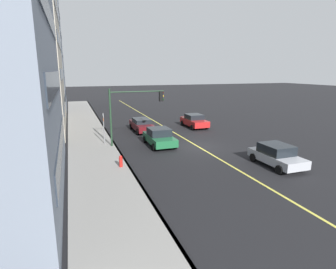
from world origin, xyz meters
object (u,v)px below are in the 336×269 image
at_px(car_maroon, 142,125).
at_px(car_red, 194,121).
at_px(street_sign_post, 104,126).
at_px(fire_hydrant, 121,162).
at_px(car_silver, 277,155).
at_px(traffic_light_mast, 133,106).
at_px(car_green, 159,137).

xyz_separation_m(car_maroon, car_red, (0.10, -6.32, 0.03)).
xyz_separation_m(street_sign_post, fire_hydrant, (-6.51, -0.30, -1.22)).
bearing_deg(car_silver, car_maroon, 23.34).
xyz_separation_m(car_red, street_sign_post, (-4.56, 10.83, 0.92)).
height_order(car_silver, fire_hydrant, car_silver).
xyz_separation_m(car_maroon, street_sign_post, (-4.46, 4.52, 0.96)).
bearing_deg(traffic_light_mast, street_sign_post, 68.22).
relative_size(traffic_light_mast, street_sign_post, 1.75).
relative_size(car_silver, fire_hydrant, 4.33).
distance_m(car_green, street_sign_post, 4.95).
bearing_deg(fire_hydrant, car_silver, -106.33).
bearing_deg(car_red, fire_hydrant, 136.44).
xyz_separation_m(car_green, car_maroon, (6.21, 0.03, -0.04)).
relative_size(street_sign_post, fire_hydrant, 3.05).
relative_size(car_maroon, traffic_light_mast, 0.96).
xyz_separation_m(car_maroon, car_silver, (-13.97, -6.03, 0.04)).
bearing_deg(car_red, car_green, 135.06).
bearing_deg(car_silver, car_red, -1.16).
distance_m(car_maroon, street_sign_post, 6.42).
height_order(car_maroon, traffic_light_mast, traffic_light_mast).
distance_m(car_silver, traffic_light_mast, 12.05).
bearing_deg(car_red, car_maroon, 90.90).
bearing_deg(car_maroon, fire_hydrant, 159.00).
bearing_deg(car_red, traffic_light_mast, 123.59).
height_order(car_green, street_sign_post, street_sign_post).
relative_size(car_red, traffic_light_mast, 0.86).
distance_m(car_maroon, car_silver, 15.22).
distance_m(car_maroon, traffic_light_mast, 6.44).
bearing_deg(car_green, car_red, -44.94).
relative_size(car_maroon, street_sign_post, 1.67).
bearing_deg(car_red, car_silver, 178.84).
distance_m(car_green, car_red, 8.91).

